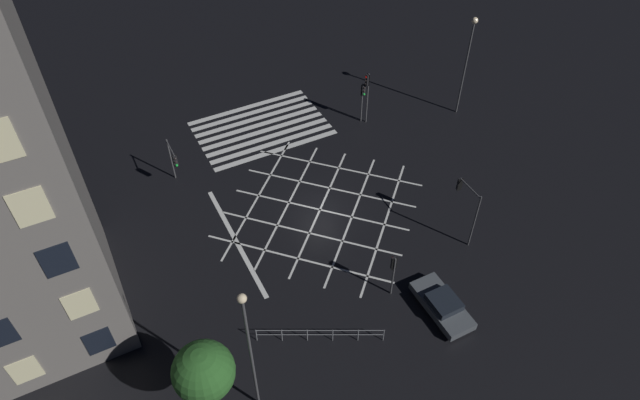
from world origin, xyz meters
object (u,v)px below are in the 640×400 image
object	(u,v)px
street_lamp_east	(469,50)
waiting_car	(442,305)
traffic_light_nw_cross	(467,199)
street_tree_near	(204,372)
street_lamp_west	(249,342)
traffic_light_se_cross	(173,159)
traffic_light_sw_main	(367,89)
traffic_light_median_north	(393,268)
traffic_light_sw_cross	(363,96)

from	to	relation	value
street_lamp_east	waiting_car	bearing A→B (deg)	50.75
traffic_light_nw_cross	street_tree_near	world-z (taller)	street_tree_near
street_tree_near	traffic_light_nw_cross	bearing A→B (deg)	-167.20
traffic_light_nw_cross	street_lamp_west	distance (m)	17.33
traffic_light_nw_cross	traffic_light_se_cross	xyz separation A→B (m)	(15.13, -12.89, -0.61)
traffic_light_sw_main	traffic_light_median_north	size ratio (longest dim) A/B	1.39
traffic_light_sw_main	street_tree_near	distance (m)	26.13
traffic_light_sw_cross	street_tree_near	size ratio (longest dim) A/B	0.64
street_lamp_west	street_tree_near	xyz separation A→B (m)	(2.18, -0.67, -1.96)
traffic_light_se_cross	street_lamp_east	distance (m)	23.60
traffic_light_sw_cross	street_lamp_west	world-z (taller)	street_lamp_west
street_lamp_east	street_lamp_west	distance (m)	29.36
traffic_light_se_cross	street_tree_near	size ratio (longest dim) A/B	0.64
traffic_light_sw_cross	street_lamp_east	bearing A→B (deg)	72.40
traffic_light_sw_cross	street_lamp_west	size ratio (longest dim) A/B	0.37
traffic_light_se_cross	street_tree_near	bearing A→B (deg)	-11.38
traffic_light_median_north	street_lamp_east	distance (m)	20.07
traffic_light_se_cross	street_tree_near	distance (m)	17.52
street_lamp_east	street_tree_near	distance (m)	30.92
street_lamp_east	street_lamp_west	size ratio (longest dim) A/B	0.89
street_lamp_east	waiting_car	distance (m)	20.87
traffic_light_se_cross	traffic_light_median_north	distance (m)	17.16
traffic_light_nw_cross	street_tree_near	xyz separation A→B (m)	(18.58, 4.22, 0.82)
waiting_car	street_lamp_east	bearing A→B (deg)	-39.25
traffic_light_sw_main	street_lamp_east	xyz separation A→B (m)	(-7.51, 2.27, 2.57)
street_lamp_east	street_lamp_west	world-z (taller)	street_lamp_west
traffic_light_sw_cross	traffic_light_sw_main	distance (m)	0.74
traffic_light_sw_cross	waiting_car	distance (m)	18.89
traffic_light_se_cross	traffic_light_median_north	world-z (taller)	traffic_light_se_cross
street_lamp_west	street_tree_near	bearing A→B (deg)	-16.95
street_lamp_west	street_lamp_east	bearing A→B (deg)	-146.86
traffic_light_sw_cross	street_lamp_east	distance (m)	8.75
street_lamp_east	street_tree_near	bearing A→B (deg)	29.88
street_lamp_west	street_tree_near	world-z (taller)	street_lamp_west
traffic_light_nw_cross	traffic_light_sw_main	world-z (taller)	traffic_light_sw_main
traffic_light_se_cross	street_lamp_east	world-z (taller)	street_lamp_east
traffic_light_median_north	traffic_light_se_cross	bearing A→B (deg)	29.90
street_lamp_east	traffic_light_sw_main	bearing A→B (deg)	-16.78
street_lamp_west	traffic_light_median_north	bearing A→B (deg)	-163.48
traffic_light_median_north	street_tree_near	bearing A→B (deg)	100.60
traffic_light_median_north	street_lamp_east	world-z (taller)	street_lamp_east
traffic_light_se_cross	street_tree_near	world-z (taller)	street_tree_near
traffic_light_sw_cross	street_lamp_east	size ratio (longest dim) A/B	0.42
traffic_light_nw_cross	traffic_light_median_north	size ratio (longest dim) A/B	1.35
traffic_light_sw_cross	waiting_car	size ratio (longest dim) A/B	0.84
traffic_light_nw_cross	waiting_car	bearing A→B (deg)	134.30
traffic_light_sw_main	waiting_car	xyz separation A→B (m)	(5.27, 17.91, -2.65)
street_lamp_west	traffic_light_sw_main	bearing A→B (deg)	-132.99
traffic_light_se_cross	traffic_light_sw_main	world-z (taller)	traffic_light_sw_main
street_lamp_east	street_lamp_west	bearing A→B (deg)	33.14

